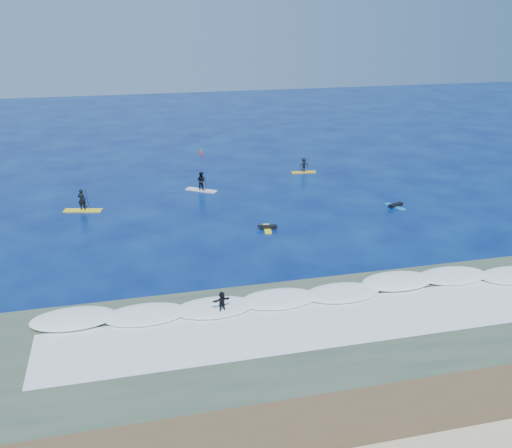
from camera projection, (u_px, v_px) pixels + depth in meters
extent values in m
plane|color=#030D49|center=(281.00, 236.00, 44.28)|extent=(160.00, 160.00, 0.00)
cube|color=#4E3D24|center=(418.00, 418.00, 24.79)|extent=(90.00, 5.00, 0.08)
cube|color=#324537|center=(351.00, 329.00, 31.59)|extent=(90.00, 13.00, 0.01)
cube|color=white|center=(326.00, 296.00, 35.22)|extent=(40.00, 6.00, 0.30)
cube|color=silver|center=(344.00, 320.00, 32.49)|extent=(34.00, 5.00, 0.02)
cube|color=yellow|center=(83.00, 210.00, 49.78)|extent=(3.37, 1.59, 0.11)
imported|color=black|center=(82.00, 199.00, 49.42)|extent=(0.77, 0.60, 1.88)
cylinder|color=black|center=(88.00, 200.00, 49.44)|extent=(0.23, 0.74, 2.19)
cube|color=black|center=(89.00, 211.00, 49.81)|extent=(0.13, 0.03, 0.33)
cube|color=silver|center=(201.00, 190.00, 55.23)|extent=(2.99, 2.44, 0.10)
imported|color=black|center=(201.00, 181.00, 54.89)|extent=(1.10, 1.06, 1.79)
cylinder|color=black|center=(205.00, 182.00, 54.75)|extent=(0.45, 0.61, 2.09)
cube|color=black|center=(206.00, 192.00, 55.10)|extent=(0.12, 0.03, 0.31)
cube|color=gold|center=(304.00, 172.00, 61.18)|extent=(2.66, 0.88, 0.09)
imported|color=black|center=(304.00, 165.00, 60.90)|extent=(1.02, 0.64, 1.50)
cylinder|color=black|center=(307.00, 165.00, 60.97)|extent=(0.09, 0.60, 1.75)
cube|color=black|center=(307.00, 173.00, 61.27)|extent=(0.10, 0.03, 0.26)
cube|color=yellow|center=(267.00, 229.00, 45.68)|extent=(0.83, 2.05, 0.10)
cube|color=black|center=(268.00, 227.00, 45.63)|extent=(1.42, 0.57, 0.23)
sphere|color=black|center=(259.00, 226.00, 45.53)|extent=(0.23, 0.23, 0.23)
cube|color=#176BAD|center=(395.00, 207.00, 50.67)|extent=(1.23, 2.16, 0.10)
cube|color=black|center=(396.00, 205.00, 50.67)|extent=(1.49, 0.84, 0.24)
sphere|color=black|center=(389.00, 205.00, 50.21)|extent=(0.24, 0.24, 0.24)
cube|color=silver|center=(222.00, 311.00, 33.04)|extent=(1.86, 0.90, 0.09)
imported|color=black|center=(222.00, 301.00, 32.81)|extent=(1.17, 0.61, 1.21)
cylinder|color=red|center=(201.00, 153.00, 68.42)|extent=(0.29, 0.29, 0.47)
cone|color=red|center=(201.00, 150.00, 68.30)|extent=(0.21, 0.21, 0.23)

